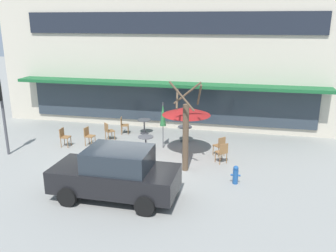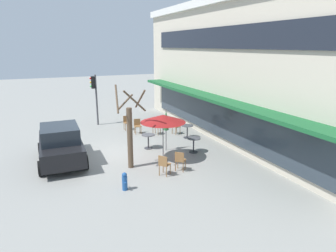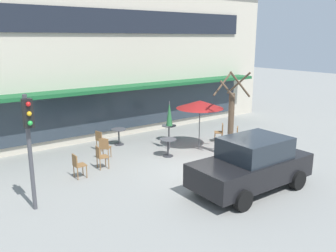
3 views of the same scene
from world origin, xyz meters
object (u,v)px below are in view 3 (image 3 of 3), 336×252
(cafe_chair_1, at_px, (105,147))
(cafe_chair_2, at_px, (235,134))
(cafe_chair_5, at_px, (78,164))
(patio_umbrella_green_folded, at_px, (200,104))
(patio_umbrella_cream_folded, at_px, (169,114))
(cafe_chair_4, at_px, (101,156))
(cafe_chair_0, at_px, (220,131))
(cafe_table_near_wall, at_px, (168,145))
(street_tree, at_px, (231,119))
(cafe_table_streetside, at_px, (119,134))
(fire_hydrant, at_px, (276,145))
(parked_sedan, at_px, (252,164))
(cafe_table_by_tree, at_px, (169,130))
(cafe_chair_3, at_px, (101,139))
(traffic_light_pole, at_px, (29,134))

(cafe_chair_1, relative_size, cafe_chair_2, 1.00)
(cafe_chair_1, distance_m, cafe_chair_5, 2.16)
(patio_umbrella_green_folded, distance_m, patio_umbrella_cream_folded, 1.42)
(cafe_chair_2, bearing_deg, cafe_chair_4, 172.17)
(cafe_chair_0, bearing_deg, patio_umbrella_cream_folded, 169.83)
(cafe_table_near_wall, height_order, cafe_chair_0, cafe_chair_0)
(cafe_table_near_wall, height_order, street_tree, street_tree)
(cafe_table_streetside, height_order, fire_hydrant, cafe_table_streetside)
(street_tree, bearing_deg, parked_sedan, -124.07)
(cafe_chair_2, relative_size, cafe_chair_4, 1.00)
(cafe_chair_2, bearing_deg, fire_hydrant, -71.40)
(cafe_chair_4, bearing_deg, cafe_chair_0, -0.65)
(cafe_chair_2, relative_size, fire_hydrant, 1.26)
(cafe_table_by_tree, distance_m, street_tree, 3.70)
(cafe_chair_3, relative_size, fire_hydrant, 1.26)
(cafe_table_near_wall, xyz_separation_m, cafe_chair_2, (3.47, -0.54, 0.01))
(cafe_chair_5, bearing_deg, patio_umbrella_green_folded, 1.34)
(cafe_table_streetside, relative_size, cafe_chair_2, 0.85)
(patio_umbrella_cream_folded, bearing_deg, patio_umbrella_green_folded, -28.75)
(patio_umbrella_green_folded, relative_size, cafe_chair_1, 2.47)
(traffic_light_pole, bearing_deg, cafe_table_by_tree, 25.51)
(cafe_chair_4, distance_m, parked_sedan, 5.65)
(street_tree, bearing_deg, patio_umbrella_cream_folded, 122.24)
(cafe_chair_5, relative_size, traffic_light_pole, 0.26)
(cafe_chair_0, distance_m, cafe_chair_3, 5.67)
(cafe_chair_3, height_order, traffic_light_pole, traffic_light_pole)
(cafe_table_by_tree, height_order, street_tree, street_tree)
(cafe_chair_0, height_order, cafe_chair_4, same)
(cafe_chair_3, distance_m, street_tree, 5.77)
(cafe_chair_5, height_order, street_tree, street_tree)
(traffic_light_pole, bearing_deg, parked_sedan, -23.62)
(street_tree, height_order, fire_hydrant, street_tree)
(parked_sedan, bearing_deg, cafe_table_by_tree, 78.69)
(cafe_chair_2, distance_m, parked_sedan, 5.01)
(cafe_table_by_tree, distance_m, fire_hydrant, 5.04)
(traffic_light_pole, relative_size, fire_hydrant, 4.82)
(cafe_chair_1, height_order, cafe_chair_4, same)
(cafe_chair_2, distance_m, traffic_light_pole, 9.66)
(patio_umbrella_cream_folded, height_order, cafe_chair_0, patio_umbrella_cream_folded)
(patio_umbrella_green_folded, relative_size, parked_sedan, 0.52)
(street_tree, bearing_deg, fire_hydrant, -22.40)
(cafe_chair_1, bearing_deg, patio_umbrella_green_folded, -16.01)
(cafe_table_near_wall, relative_size, parked_sedan, 0.18)
(cafe_table_near_wall, xyz_separation_m, cafe_chair_0, (3.31, 0.27, 0.01))
(street_tree, bearing_deg, cafe_table_by_tree, 100.23)
(cafe_chair_2, relative_size, cafe_chair_5, 1.00)
(cafe_chair_5, xyz_separation_m, street_tree, (6.10, -1.52, 1.12))
(cafe_chair_3, bearing_deg, cafe_chair_1, -107.91)
(cafe_table_by_tree, height_order, patio_umbrella_green_folded, patio_umbrella_green_folded)
(cafe_table_by_tree, xyz_separation_m, cafe_chair_3, (-3.38, 0.53, 0.01))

